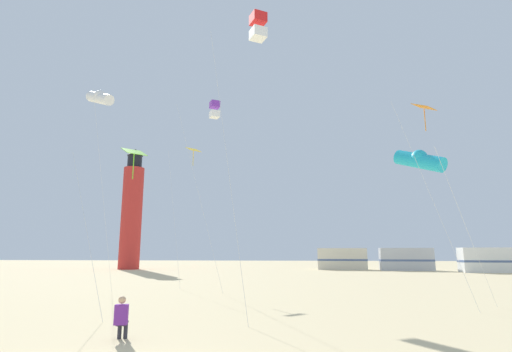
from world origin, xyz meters
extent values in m
cube|color=#722D99|center=(-1.03, 4.32, 0.68)|extent=(0.38, 0.29, 0.52)
sphere|color=#D8A87F|center=(-1.03, 4.32, 1.06)|extent=(0.20, 0.20, 0.20)
cylinder|color=#2D2D38|center=(-1.00, 4.52, 0.44)|extent=(0.21, 0.38, 0.13)
cylinder|color=#2D2D38|center=(-1.03, 4.67, 0.21)|extent=(0.11, 0.11, 0.42)
cylinder|color=#2D2D38|center=(-1.15, 4.48, 0.44)|extent=(0.21, 0.38, 0.13)
cylinder|color=#2D2D38|center=(-1.19, 4.63, 0.21)|extent=(0.11, 0.11, 0.42)
cylinder|color=silver|center=(10.74, 10.96, 3.27)|extent=(2.89, 2.47, 6.54)
cylinder|color=#1EB2D1|center=(9.51, 12.39, 6.53)|extent=(2.15, 2.35, 1.48)
sphere|color=#1EB2D1|center=(9.51, 12.39, 6.68)|extent=(0.76, 0.76, 0.76)
cylinder|color=silver|center=(-4.33, 8.10, 3.29)|extent=(2.98, 2.21, 6.59)
cube|color=#72D12D|center=(-3.23, 9.58, 6.58)|extent=(1.22, 1.22, 0.40)
cylinder|color=#72D12D|center=(-3.23, 9.58, 5.93)|extent=(0.04, 0.04, 1.10)
cylinder|color=silver|center=(-4.61, 19.82, 4.81)|extent=(1.85, 1.98, 9.62)
cube|color=yellow|center=(-3.63, 20.74, 9.61)|extent=(1.22, 1.22, 0.40)
cylinder|color=yellow|center=(-3.63, 20.74, 8.96)|extent=(0.04, 0.04, 1.10)
cylinder|color=silver|center=(-7.84, 15.93, 6.03)|extent=(1.18, 1.86, 12.07)
cylinder|color=white|center=(-8.77, 16.51, 12.07)|extent=(2.48, 1.92, 1.48)
sphere|color=white|center=(-8.77, 16.51, 12.22)|extent=(0.76, 0.76, 0.76)
cylinder|color=silver|center=(1.15, 7.77, 5.84)|extent=(1.96, 2.20, 11.69)
cube|color=red|center=(2.24, 8.74, 12.04)|extent=(0.82, 0.82, 0.44)
cube|color=white|center=(2.24, 8.74, 11.34)|extent=(0.82, 0.82, 0.44)
cylinder|color=silver|center=(9.45, 10.94, 4.57)|extent=(2.62, 0.87, 9.14)
cube|color=orange|center=(9.87, 12.24, 9.14)|extent=(1.22, 1.22, 0.40)
cylinder|color=orange|center=(9.87, 12.24, 8.49)|extent=(0.04, 0.04, 1.10)
cylinder|color=silver|center=(-2.19, 16.80, 5.89)|extent=(3.47, 1.09, 11.78)
cube|color=purple|center=(-1.65, 18.53, 12.13)|extent=(0.82, 0.82, 0.44)
cube|color=white|center=(-1.65, 18.53, 11.43)|extent=(0.82, 0.82, 0.44)
cylinder|color=red|center=(-19.01, 46.23, 7.00)|extent=(2.80, 2.80, 14.00)
cylinder|color=black|center=(-19.01, 46.23, 14.90)|extent=(2.00, 2.00, 1.80)
cone|color=black|center=(-19.01, 46.23, 16.30)|extent=(2.20, 2.20, 1.00)
cube|color=beige|center=(9.72, 48.34, 1.40)|extent=(6.56, 2.79, 2.80)
cube|color=#4C608C|center=(9.72, 48.34, 1.26)|extent=(6.60, 2.83, 0.24)
cube|color=#B7BABF|center=(17.53, 46.50, 1.40)|extent=(6.57, 2.82, 2.80)
cube|color=#4C608C|center=(17.53, 46.50, 1.26)|extent=(6.61, 2.86, 0.24)
cube|color=white|center=(25.76, 42.28, 1.40)|extent=(6.50, 2.58, 2.80)
cube|color=#4C608C|center=(25.76, 42.28, 1.26)|extent=(6.54, 2.62, 0.24)
camera|label=1|loc=(3.68, -6.30, 2.34)|focal=27.61mm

